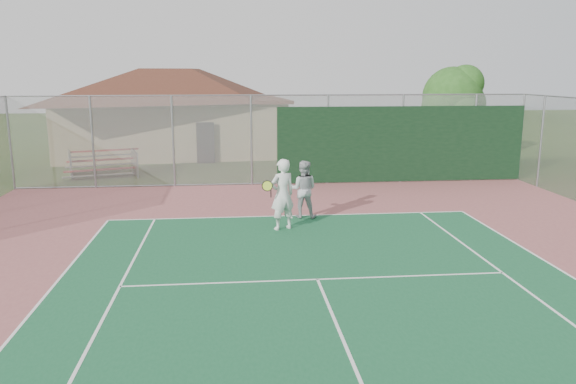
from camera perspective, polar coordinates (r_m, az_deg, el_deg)
The scene contains 6 objects.
back_fence at distance 22.25m, azimuth 4.32°, elevation 5.09°, with size 20.08×0.11×3.53m.
clubhouse at distance 31.54m, azimuth -11.67°, elevation 8.88°, with size 13.28×9.49×5.42m.
bleachers at distance 25.38m, azimuth -18.35°, elevation 2.84°, with size 3.29×2.43×1.06m.
tree at distance 28.82m, azimuth 16.49°, elevation 9.09°, with size 3.40×3.22×4.74m.
player_white_front at distance 15.60m, azimuth -0.60°, elevation -0.30°, with size 1.03×0.73×2.00m.
player_grey_back at distance 16.95m, azimuth 1.56°, elevation 0.23°, with size 0.99×0.85×1.74m.
Camera 1 is at (-1.75, -4.77, 4.32)m, focal length 35.00 mm.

